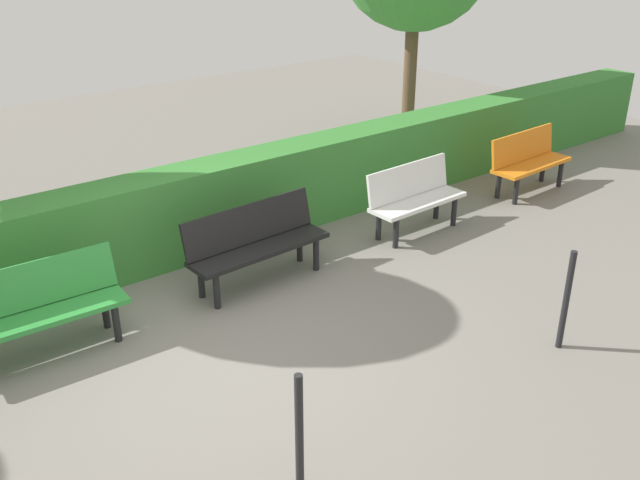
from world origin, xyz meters
name	(u,v)px	position (x,y,z in m)	size (l,w,h in m)	color
ground_plane	(221,351)	(0.00, 0.00, 0.00)	(21.06, 21.06, 0.00)	gray
bench_orange	(528,159)	(-5.62, -0.91, 0.48)	(1.39, 0.51, 0.86)	orange
bench_white	(414,196)	(-3.33, -0.89, 0.48)	(1.37, 0.51, 0.86)	white
bench_black	(256,241)	(-1.03, -0.96, 0.48)	(1.65, 0.54, 0.86)	black
bench_green	(33,308)	(1.34, -1.00, 0.48)	(1.63, 0.52, 0.86)	#2D8C38
hedge_row	(209,207)	(-1.04, -2.01, 0.53)	(17.06, 0.56, 1.06)	#387F33
railing_post_mid	(566,301)	(-2.57, 1.87, 0.50)	(0.06, 0.06, 1.00)	black
railing_post_far	(299,436)	(0.44, 1.87, 0.50)	(0.06, 0.06, 1.00)	black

